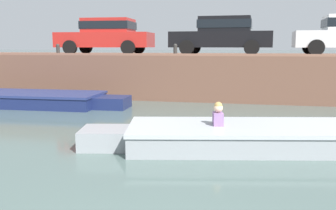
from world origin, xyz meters
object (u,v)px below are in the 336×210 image
object	(u,v)px
motorboat_passing	(243,136)
mooring_bollard_mid	(175,49)
mooring_bollard_west	(58,49)
car_leftmost_red	(107,35)
car_left_inner_black	(223,34)
boat_moored_west_navy	(32,99)

from	to	relation	value
motorboat_passing	mooring_bollard_mid	xyz separation A→B (m)	(-2.60, 6.27, 1.72)
mooring_bollard_west	mooring_bollard_mid	xyz separation A→B (m)	(4.79, 0.00, 0.00)
car_leftmost_red	car_left_inner_black	world-z (taller)	same
boat_moored_west_navy	mooring_bollard_mid	world-z (taller)	mooring_bollard_mid
car_left_inner_black	mooring_bollard_mid	bearing A→B (deg)	-129.92
mooring_bollard_mid	car_left_inner_black	bearing A→B (deg)	50.08
mooring_bollard_west	car_leftmost_red	bearing A→B (deg)	55.58
car_leftmost_red	car_left_inner_black	bearing A→B (deg)	-0.06
motorboat_passing	car_leftmost_red	world-z (taller)	car_leftmost_red
mooring_bollard_west	motorboat_passing	bearing A→B (deg)	-40.32
boat_moored_west_navy	mooring_bollard_west	world-z (taller)	mooring_bollard_west
car_leftmost_red	car_left_inner_black	xyz separation A→B (m)	(5.08, -0.00, -0.00)
motorboat_passing	car_leftmost_red	bearing A→B (deg)	126.37
mooring_bollard_west	mooring_bollard_mid	bearing A→B (deg)	0.00
car_leftmost_red	mooring_bollard_mid	xyz separation A→B (m)	(3.45, -1.95, -0.61)
car_left_inner_black	mooring_bollard_mid	xyz separation A→B (m)	(-1.63, -1.94, -0.61)
motorboat_passing	car_left_inner_black	distance (m)	8.59
car_left_inner_black	mooring_bollard_west	size ratio (longest dim) A/B	9.39
motorboat_passing	mooring_bollard_west	xyz separation A→B (m)	(-7.39, 6.27, 1.72)
boat_moored_west_navy	motorboat_passing	size ratio (longest dim) A/B	1.03
motorboat_passing	car_leftmost_red	distance (m)	10.47
motorboat_passing	car_leftmost_red	xyz separation A→B (m)	(-6.05, 8.22, 2.33)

